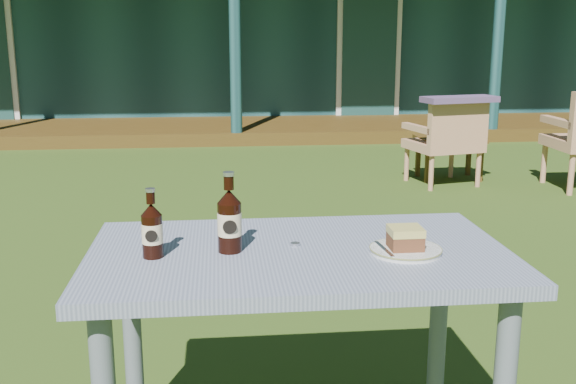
{
  "coord_description": "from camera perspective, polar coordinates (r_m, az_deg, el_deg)",
  "views": [
    {
      "loc": [
        -0.22,
        -3.43,
        1.32
      ],
      "look_at": [
        0.0,
        -1.3,
        0.82
      ],
      "focal_mm": 42.0,
      "sensor_mm": 36.0,
      "label": 1
    }
  ],
  "objects": [
    {
      "name": "cake_slice",
      "position": [
        1.92,
        9.91,
        -3.83
      ],
      "size": [
        0.09,
        0.09,
        0.06
      ],
      "color": "#5A311C",
      "rests_on": "plate"
    },
    {
      "name": "pavilion",
      "position": [
        12.82,
        -5.1,
        14.35
      ],
      "size": [
        15.8,
        8.3,
        3.45
      ],
      "color": "#183D3F",
      "rests_on": "ground"
    },
    {
      "name": "side_table",
      "position": [
        6.47,
        13.52,
        4.05
      ],
      "size": [
        0.6,
        0.4,
        0.4
      ],
      "color": "#473211",
      "rests_on": "ground"
    },
    {
      "name": "fork",
      "position": [
        1.91,
        8.13,
        -4.8
      ],
      "size": [
        0.03,
        0.14,
        0.0
      ],
      "primitive_type": "cube",
      "rotation": [
        0.0,
        0.0,
        0.1
      ],
      "color": "silver",
      "rests_on": "plate"
    },
    {
      "name": "armchair_left",
      "position": [
        6.16,
        13.37,
        4.45
      ],
      "size": [
        0.67,
        0.64,
        0.76
      ],
      "color": "tan",
      "rests_on": "ground"
    },
    {
      "name": "plate",
      "position": [
        1.94,
        9.92,
        -4.85
      ],
      "size": [
        0.2,
        0.2,
        0.01
      ],
      "color": "silver",
      "rests_on": "cafe_table"
    },
    {
      "name": "ground",
      "position": [
        3.68,
        -2.11,
        -7.9
      ],
      "size": [
        80.0,
        80.0,
        0.0
      ],
      "primitive_type": "plane",
      "color": "#334916"
    },
    {
      "name": "cola_bottle_near",
      "position": [
        1.9,
        -4.98,
        -2.39
      ],
      "size": [
        0.07,
        0.07,
        0.23
      ],
      "color": "black",
      "rests_on": "cafe_table"
    },
    {
      "name": "floral_throw",
      "position": [
        5.99,
        14.33,
        7.62
      ],
      "size": [
        0.69,
        0.38,
        0.05
      ],
      "primitive_type": "cube",
      "rotation": [
        0.0,
        0.0,
        3.36
      ],
      "color": "#543E62",
      "rests_on": "armchair_left"
    },
    {
      "name": "cola_bottle_far",
      "position": [
        1.89,
        -11.43,
        -3.17
      ],
      "size": [
        0.06,
        0.06,
        0.2
      ],
      "color": "black",
      "rests_on": "cafe_table"
    },
    {
      "name": "cafe_table",
      "position": [
        1.97,
        0.91,
        -7.69
      ],
      "size": [
        1.2,
        0.7,
        0.72
      ],
      "color": "slate",
      "rests_on": "ground"
    },
    {
      "name": "bottle_cap",
      "position": [
        1.97,
        0.61,
        -4.44
      ],
      "size": [
        0.03,
        0.03,
        0.01
      ],
      "primitive_type": "cylinder",
      "color": "silver",
      "rests_on": "cafe_table"
    }
  ]
}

